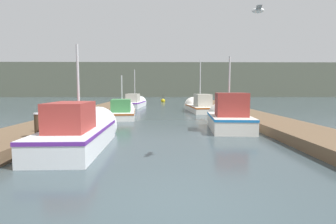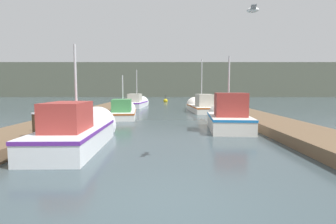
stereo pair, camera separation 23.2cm
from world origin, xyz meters
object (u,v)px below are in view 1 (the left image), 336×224
Objects in this scene: fishing_boat_2 at (123,111)px; channel_buoy at (163,101)px; seagull_lead at (258,10)px; fishing_boat_3 at (199,106)px; fishing_boat_1 at (228,117)px; fishing_boat_0 at (82,131)px; fishing_boat_4 at (135,103)px; mooring_piling_0 at (39,131)px; mooring_piling_1 at (134,99)px.

fishing_boat_2 is 5.16× the size of channel_buoy.
channel_buoy is 1.96× the size of seagull_lead.
seagull_lead is at bearing -97.03° from fishing_boat_3.
fishing_boat_3 is at bearing 95.53° from fishing_boat_1.
fishing_boat_0 is 14.64m from fishing_boat_3.
channel_buoy is (2.73, 18.88, -0.19)m from fishing_boat_2.
seagull_lead reaches higher than channel_buoy.
fishing_boat_2 reaches higher than channel_buoy.
fishing_boat_4 is 5.40× the size of channel_buoy.
mooring_piling_0 is at bearing -101.98° from fishing_boat_2.
mooring_piling_1 is (0.03, 25.94, -0.04)m from mooring_piling_0.
fishing_boat_3 reaches higher than fishing_boat_1.
fishing_boat_0 is at bearing -142.67° from fishing_boat_1.
fishing_boat_4 reaches higher than fishing_boat_2.
fishing_boat_2 reaches higher than mooring_piling_0.
channel_buoy is 30.89m from seagull_lead.
fishing_boat_1 reaches higher than mooring_piling_1.
fishing_boat_2 is (-0.08, 9.24, -0.13)m from fishing_boat_0.
fishing_boat_3 is (-0.09, 9.75, -0.11)m from fishing_boat_1.
fishing_boat_1 is 24.63m from channel_buoy.
mooring_piling_0 is at bearing -143.76° from fishing_boat_1.
fishing_boat_4 is (-0.20, 18.50, -0.06)m from fishing_boat_0.
fishing_boat_3 reaches higher than mooring_piling_0.
seagull_lead is (6.10, -27.87, 3.19)m from mooring_piling_1.
seagull_lead is at bearing -72.34° from fishing_boat_2.
channel_buoy is at bearing 35.74° from mooring_piling_1.
fishing_boat_2 is at bearing -86.25° from mooring_piling_1.
fishing_boat_3 reaches higher than mooring_piling_1.
mooring_piling_1 is (-1.14, 25.39, 0.06)m from fishing_boat_0.
mooring_piling_1 is (-6.91, 11.94, 0.12)m from fishing_boat_3.
fishing_boat_2 is 16.18m from mooring_piling_1.
mooring_piling_1 is (-0.94, 6.89, 0.11)m from fishing_boat_4.
fishing_boat_4 is 10.04m from channel_buoy.
channel_buoy is at bearing 78.38° from fishing_boat_4.
fishing_boat_0 is 9.24m from fishing_boat_2.
fishing_boat_1 reaches higher than mooring_piling_0.
mooring_piling_1 is 28.70m from seagull_lead.
channel_buoy is (-3.12, 14.67, -0.25)m from fishing_boat_3.
seagull_lead reaches higher than fishing_boat_0.
fishing_boat_4 is at bearing -82.26° from mooring_piling_1.
fishing_boat_3 is 7.82m from fishing_boat_4.
mooring_piling_1 is 0.98× the size of channel_buoy.
fishing_boat_0 is at bearing -84.47° from fishing_boat_4.
fishing_boat_1 is 8.21m from mooring_piling_0.
mooring_piling_0 is at bearing -120.49° from fishing_boat_3.
fishing_boat_0 is 4.77× the size of channel_buoy.
seagull_lead reaches higher than fishing_boat_1.
fishing_boat_0 is 25.42m from mooring_piling_1.
seagull_lead is at bearing -93.17° from fishing_boat_1.
mooring_piling_0 is at bearing 84.62° from seagull_lead.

